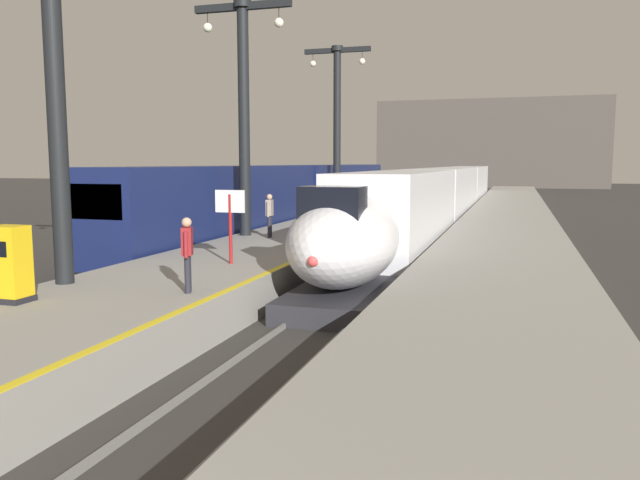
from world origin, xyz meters
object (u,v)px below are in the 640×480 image
(station_column_mid, at_px, (52,25))
(station_column_distant, at_px, (337,114))
(passenger_mid_platform, at_px, (187,249))
(passenger_far_waiting, at_px, (270,212))
(ticket_machine_yellow, at_px, (10,267))
(departure_info_board, at_px, (230,212))
(regional_train_adjacent, at_px, (291,194))
(station_column_far, at_px, (244,96))
(highspeed_train_main, at_px, (444,194))

(station_column_mid, height_order, station_column_distant, station_column_mid)
(passenger_mid_platform, height_order, passenger_far_waiting, same)
(station_column_mid, relative_size, station_column_distant, 1.05)
(ticket_machine_yellow, bearing_deg, passenger_mid_platform, 32.56)
(departure_info_board, bearing_deg, regional_train_adjacent, 104.64)
(station_column_far, bearing_deg, ticket_machine_yellow, -88.42)
(ticket_machine_yellow, distance_m, departure_info_board, 6.40)
(departure_info_board, bearing_deg, station_column_distant, 97.19)
(station_column_mid, distance_m, station_column_far, 10.68)
(station_column_mid, distance_m, ticket_machine_yellow, 5.68)
(station_column_distant, distance_m, passenger_mid_platform, 24.93)
(highspeed_train_main, bearing_deg, departure_info_board, -97.73)
(station_column_mid, height_order, station_column_far, station_column_mid)
(highspeed_train_main, relative_size, station_column_mid, 5.54)
(passenger_mid_platform, bearing_deg, station_column_mid, 178.24)
(station_column_mid, xyz_separation_m, passenger_mid_platform, (3.40, -0.10, -5.04))
(highspeed_train_main, bearing_deg, station_column_distant, -142.87)
(passenger_mid_platform, relative_size, ticket_machine_yellow, 1.06)
(station_column_distant, bearing_deg, highspeed_train_main, 37.13)
(passenger_mid_platform, distance_m, passenger_far_waiting, 10.57)
(regional_train_adjacent, bearing_deg, ticket_machine_yellow, -83.97)
(station_column_distant, bearing_deg, passenger_mid_platform, -82.01)
(passenger_far_waiting, relative_size, departure_info_board, 0.80)
(station_column_mid, relative_size, passenger_mid_platform, 6.00)
(regional_train_adjacent, bearing_deg, highspeed_train_main, 38.74)
(station_column_distant, distance_m, departure_info_board, 20.82)
(passenger_mid_platform, relative_size, passenger_far_waiting, 1.00)
(passenger_mid_platform, bearing_deg, ticket_machine_yellow, -147.44)
(station_column_far, distance_m, passenger_mid_platform, 12.16)
(highspeed_train_main, distance_m, regional_train_adjacent, 10.39)
(station_column_far, relative_size, ticket_machine_yellow, 5.70)
(station_column_mid, height_order, departure_info_board, station_column_mid)
(highspeed_train_main, xyz_separation_m, passenger_far_waiting, (-4.68, -18.35, 0.08))
(station_column_far, bearing_deg, highspeed_train_main, 71.78)
(station_column_mid, height_order, passenger_far_waiting, station_column_mid)
(regional_train_adjacent, bearing_deg, station_column_distant, 42.72)
(passenger_mid_platform, bearing_deg, highspeed_train_main, 85.02)
(regional_train_adjacent, height_order, departure_info_board, regional_train_adjacent)
(station_column_mid, relative_size, ticket_machine_yellow, 6.34)
(departure_info_board, bearing_deg, station_column_far, 110.68)
(station_column_far, distance_m, station_column_distant, 13.46)
(ticket_machine_yellow, bearing_deg, departure_info_board, 69.76)
(highspeed_train_main, bearing_deg, passenger_far_waiting, -104.31)
(station_column_distant, relative_size, passenger_mid_platform, 5.74)
(regional_train_adjacent, distance_m, station_column_distant, 5.59)
(departure_info_board, bearing_deg, passenger_mid_platform, -78.04)
(station_column_distant, bearing_deg, ticket_machine_yellow, -89.23)
(passenger_far_waiting, bearing_deg, passenger_mid_platform, -78.08)
(station_column_distant, bearing_deg, station_column_far, -90.00)
(highspeed_train_main, height_order, passenger_far_waiting, highspeed_train_main)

